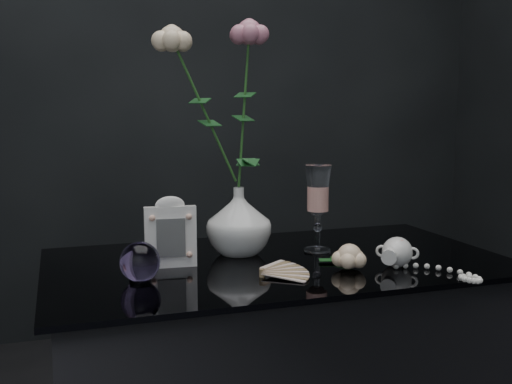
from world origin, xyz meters
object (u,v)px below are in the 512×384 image
object	(u,v)px
vase	(239,221)
picture_frame	(170,232)
pearl_jar	(397,251)
loose_rose	(349,257)
paperweight	(140,262)
wine_glass	(318,209)

from	to	relation	value
vase	picture_frame	distance (m)	0.19
vase	pearl_jar	world-z (taller)	vase
vase	loose_rose	bearing A→B (deg)	-47.60
picture_frame	pearl_jar	xyz separation A→B (m)	(0.48, -0.15, -0.04)
vase	picture_frame	size ratio (longest dim) A/B	1.02
paperweight	pearl_jar	bearing A→B (deg)	-6.08
vase	loose_rose	size ratio (longest dim) A/B	0.98
picture_frame	pearl_jar	size ratio (longest dim) A/B	0.65
loose_rose	wine_glass	bearing A→B (deg)	70.75
vase	loose_rose	world-z (taller)	vase
loose_rose	picture_frame	bearing A→B (deg)	140.42
pearl_jar	wine_glass	bearing A→B (deg)	157.27
loose_rose	pearl_jar	bearing A→B (deg)	-23.52
wine_glass	paperweight	bearing A→B (deg)	-164.31
picture_frame	pearl_jar	bearing A→B (deg)	-12.50
paperweight	pearl_jar	distance (m)	0.56
picture_frame	paperweight	distance (m)	0.13
vase	paperweight	distance (m)	0.30
loose_rose	pearl_jar	xyz separation A→B (m)	(0.11, -0.01, 0.01)
wine_glass	paperweight	world-z (taller)	wine_glass
loose_rose	pearl_jar	distance (m)	0.11
wine_glass	picture_frame	size ratio (longest dim) A/B	1.34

